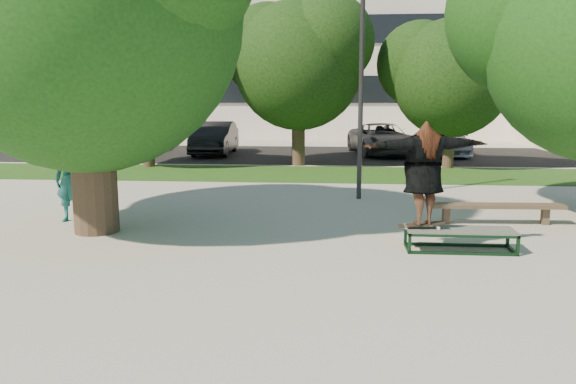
# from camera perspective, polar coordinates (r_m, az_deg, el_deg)

# --- Properties ---
(ground) EXTENTS (120.00, 120.00, 0.00)m
(ground) POSITION_cam_1_polar(r_m,az_deg,el_deg) (9.60, 2.45, -5.95)
(ground) COLOR #A6A398
(ground) RESTS_ON ground
(grass_strip) EXTENTS (30.00, 4.00, 0.02)m
(grass_strip) POSITION_cam_1_polar(r_m,az_deg,el_deg) (18.93, 6.62, 1.80)
(grass_strip) COLOR #174413
(grass_strip) RESTS_ON ground
(asphalt_strip) EXTENTS (40.00, 8.00, 0.01)m
(asphalt_strip) POSITION_cam_1_polar(r_m,az_deg,el_deg) (25.38, 3.89, 3.83)
(asphalt_strip) COLOR black
(asphalt_strip) RESTS_ON ground
(bg_tree_left) EXTENTS (5.28, 4.51, 5.77)m
(bg_tree_left) POSITION_cam_1_polar(r_m,az_deg,el_deg) (21.49, -14.44, 12.44)
(bg_tree_left) COLOR #38281E
(bg_tree_left) RESTS_ON ground
(bg_tree_mid) EXTENTS (5.76, 4.92, 6.24)m
(bg_tree_mid) POSITION_cam_1_polar(r_m,az_deg,el_deg) (21.42, 0.89, 13.51)
(bg_tree_mid) COLOR #38281E
(bg_tree_mid) RESTS_ON ground
(bg_tree_right) EXTENTS (5.04, 4.31, 5.43)m
(bg_tree_right) POSITION_cam_1_polar(r_m,az_deg,el_deg) (21.23, 16.12, 11.76)
(bg_tree_right) COLOR #38281E
(bg_tree_right) RESTS_ON ground
(lamppost) EXTENTS (0.25, 0.15, 6.11)m
(lamppost) POSITION_cam_1_polar(r_m,az_deg,el_deg) (14.27, 7.46, 11.87)
(lamppost) COLOR #2D2D30
(lamppost) RESTS_ON ground
(office_building) EXTENTS (30.00, 14.12, 16.00)m
(office_building) POSITION_cam_1_polar(r_m,az_deg,el_deg) (41.64, 1.48, 17.15)
(office_building) COLOR #B9B3AB
(office_building) RESTS_ON ground
(grind_box) EXTENTS (1.80, 0.60, 0.38)m
(grind_box) POSITION_cam_1_polar(r_m,az_deg,el_deg) (9.98, 17.05, -4.65)
(grind_box) COLOR black
(grind_box) RESTS_ON ground
(skater_rig) EXTENTS (2.21, 1.10, 1.81)m
(skater_rig) POSITION_cam_1_polar(r_m,az_deg,el_deg) (9.65, 13.61, 1.87)
(skater_rig) COLOR white
(skater_rig) RESTS_ON grind_box
(bystander) EXTENTS (0.68, 0.47, 1.78)m
(bystander) POSITION_cam_1_polar(r_m,az_deg,el_deg) (12.45, -21.24, 1.18)
(bystander) COLOR #185B57
(bystander) RESTS_ON ground
(bench) EXTENTS (2.74, 0.47, 0.42)m
(bench) POSITION_cam_1_polar(r_m,az_deg,el_deg) (12.23, 20.37, -1.47)
(bench) COLOR brown
(bench) RESTS_ON ground
(car_silver_a) EXTENTS (2.41, 4.48, 1.45)m
(car_silver_a) POSITION_cam_1_polar(r_m,az_deg,el_deg) (27.43, -15.32, 5.45)
(car_silver_a) COLOR #B9BABE
(car_silver_a) RESTS_ON asphalt_strip
(car_dark) EXTENTS (1.69, 4.50, 1.47)m
(car_dark) POSITION_cam_1_polar(r_m,az_deg,el_deg) (25.52, -7.46, 5.44)
(car_dark) COLOR black
(car_dark) RESTS_ON asphalt_strip
(car_grey) EXTENTS (3.17, 5.34, 1.39)m
(car_grey) POSITION_cam_1_polar(r_m,az_deg,el_deg) (25.67, 9.53, 5.33)
(car_grey) COLOR #5E5D62
(car_grey) RESTS_ON asphalt_strip
(car_silver_b) EXTENTS (2.07, 4.70, 1.34)m
(car_silver_b) POSITION_cam_1_polar(r_m,az_deg,el_deg) (26.14, 15.60, 5.13)
(car_silver_b) COLOR #B7B7BC
(car_silver_b) RESTS_ON asphalt_strip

